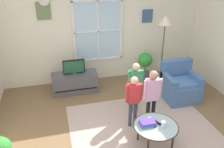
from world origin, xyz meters
TOP-DOWN VIEW (x-y plane):
  - ground_plane at (0.00, 0.00)m, footprint 5.82×5.90m
  - back_wall at (-0.01, 2.71)m, footprint 5.22×0.17m
  - area_rug at (0.23, 0.28)m, footprint 2.76×2.30m
  - tv_stand at (-0.86, 2.09)m, footprint 1.10×0.49m
  - television at (-0.86, 2.08)m, footprint 0.52×0.08m
  - armchair at (1.47, 1.15)m, footprint 0.76×0.74m
  - coffee_table at (0.24, -0.20)m, footprint 0.77×0.77m
  - book_stack at (0.11, -0.15)m, footprint 0.27×0.18m
  - cup at (0.36, -0.26)m, footprint 0.08×0.08m
  - remote_near_books at (0.30, -0.15)m, footprint 0.09×0.14m
  - remote_near_cup at (0.20, -0.18)m, footprint 0.08×0.15m
  - person_pink_shirt at (0.40, 0.36)m, footprint 0.36×0.16m
  - person_green_shirt at (0.26, 0.90)m, footprint 0.34×0.15m
  - person_red_shirt at (0.06, 0.44)m, footprint 0.32×0.15m
  - potted_plant_by_window at (1.05, 2.27)m, footprint 0.38×0.38m
  - floor_lamp at (1.33, 1.90)m, footprint 0.32×0.32m

SIDE VIEW (x-z plane):
  - ground_plane at x=0.00m, z-range -0.02..0.00m
  - area_rug at x=0.23m, z-range 0.00..0.01m
  - tv_stand at x=-0.86m, z-range 0.00..0.47m
  - armchair at x=1.47m, z-range -0.11..0.76m
  - coffee_table at x=0.24m, z-range 0.19..0.64m
  - remote_near_books at x=0.30m, z-range 0.45..0.47m
  - remote_near_cup at x=0.20m, z-range 0.45..0.47m
  - potted_plant_by_window at x=1.05m, z-range 0.09..0.86m
  - book_stack at x=0.11m, z-range 0.45..0.52m
  - cup at x=0.36m, z-range 0.45..0.55m
  - television at x=-0.86m, z-range 0.48..0.85m
  - person_red_shirt at x=0.06m, z-range 0.14..1.21m
  - person_green_shirt at x=0.26m, z-range 0.14..1.26m
  - person_pink_shirt at x=0.40m, z-range 0.15..1.34m
  - back_wall at x=-0.01m, z-range 0.00..2.92m
  - floor_lamp at x=1.33m, z-range 0.61..2.42m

